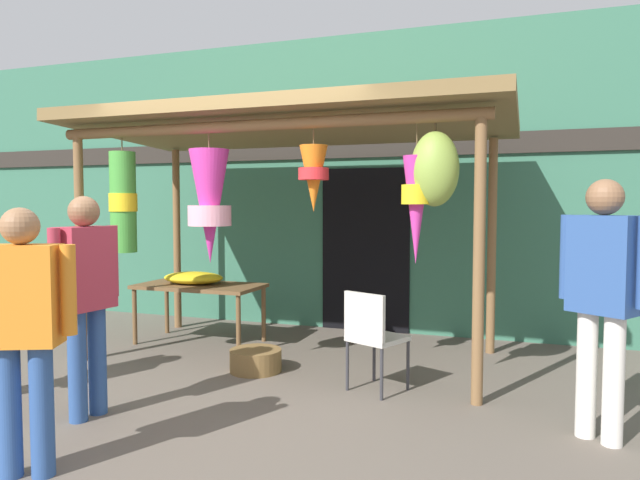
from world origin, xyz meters
TOP-DOWN VIEW (x-y plane):
  - ground_plane at (0.00, 0.00)m, footprint 30.00×30.00m
  - shop_facade at (0.00, 2.79)m, footprint 12.76×0.29m
  - market_stall_canopy at (0.18, 1.02)m, footprint 4.32×2.18m
  - display_table at (-1.03, 1.41)m, footprint 1.39×0.71m
  - flower_heap_on_table at (-1.12, 1.44)m, footprint 0.70×0.49m
  - folding_chair at (1.23, 0.38)m, footprint 0.53×0.53m
  - wicker_basket_by_table at (0.05, 0.60)m, footprint 0.48×0.48m
  - vendor_in_orange at (2.88, -0.08)m, footprint 0.51×0.40m
  - customer_foreground at (-0.58, -0.87)m, footprint 0.27×0.59m
  - shopper_by_bananas at (-0.25, -1.74)m, footprint 0.55×0.36m

SIDE VIEW (x-z plane):
  - ground_plane at x=0.00m, z-range 0.00..0.00m
  - wicker_basket_by_table at x=0.05m, z-range 0.00..0.21m
  - folding_chair at x=1.23m, z-range 0.08..0.92m
  - display_table at x=-1.03m, z-range 0.27..0.93m
  - flower_heap_on_table at x=-1.12m, z-range 0.66..0.80m
  - shopper_by_bananas at x=-0.25m, z-range 0.13..1.67m
  - customer_foreground at x=-0.58m, z-range 0.14..1.76m
  - vendor_in_orange at x=2.88m, z-range 0.16..1.88m
  - shop_facade at x=0.00m, z-range 0.00..3.63m
  - market_stall_canopy at x=0.18m, z-range 0.89..3.37m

